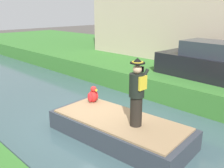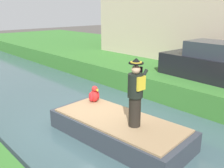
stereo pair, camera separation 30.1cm
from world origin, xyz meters
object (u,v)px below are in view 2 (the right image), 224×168
Objects in this scene: person_pirate at (136,93)px; parked_car_dark at (212,63)px; parrot_plush at (94,95)px; boat at (118,128)px.

person_pirate reaches higher than parked_car_dark.
parrot_plush is 5.03m from parked_car_dark.
parrot_plush is at bearing 159.83° from parked_car_dark.
parked_car_dark is at bearing -20.17° from parrot_plush.
boat is 1.06× the size of parked_car_dark.
boat is 1.38m from person_pirate.
parked_car_dark reaches higher than parrot_plush.
parked_car_dark is at bearing 14.81° from person_pirate.
parked_car_dark is at bearing -2.15° from boat.
parked_car_dark is (5.00, 0.42, -0.01)m from person_pirate.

